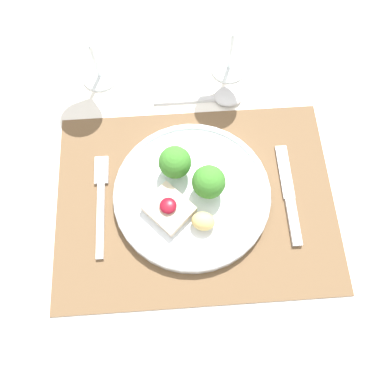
{
  "coord_description": "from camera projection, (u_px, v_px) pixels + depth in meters",
  "views": [
    {
      "loc": [
        -0.02,
        -0.22,
        1.36
      ],
      "look_at": [
        -0.01,
        0.01,
        0.77
      ],
      "focal_mm": 35.0,
      "sensor_mm": 36.0,
      "label": 1
    }
  ],
  "objects": [
    {
      "name": "wine_glass_near",
      "position": [
        235.0,
        18.0,
        0.63
      ],
      "size": [
        0.08,
        0.08,
        0.18
      ],
      "color": "white",
      "rests_on": "dining_table"
    },
    {
      "name": "spoon",
      "position": [
        221.0,
        97.0,
        0.72
      ],
      "size": [
        0.17,
        0.05,
        0.02
      ],
      "rotation": [
        0.0,
        0.0,
        0.07
      ],
      "color": "silver",
      "rests_on": "dining_table"
    },
    {
      "name": "dining_table",
      "position": [
        195.0,
        214.0,
        0.72
      ],
      "size": [
        1.5,
        1.23,
        0.75
      ],
      "color": "white",
      "rests_on": "ground_plane"
    },
    {
      "name": "placemat",
      "position": [
        195.0,
        201.0,
        0.65
      ],
      "size": [
        0.48,
        0.35,
        0.0
      ],
      "primitive_type": "cube",
      "color": "brown",
      "rests_on": "dining_table"
    },
    {
      "name": "knife",
      "position": [
        290.0,
        201.0,
        0.64
      ],
      "size": [
        0.02,
        0.18,
        0.01
      ],
      "rotation": [
        0.0,
        0.0,
        -0.02
      ],
      "color": "silver",
      "rests_on": "placemat"
    },
    {
      "name": "fork",
      "position": [
        101.0,
        198.0,
        0.64
      ],
      "size": [
        0.02,
        0.18,
        0.01
      ],
      "rotation": [
        0.0,
        0.0,
        -0.01
      ],
      "color": "silver",
      "rests_on": "placemat"
    },
    {
      "name": "dinner_plate",
      "position": [
        191.0,
        192.0,
        0.63
      ],
      "size": [
        0.27,
        0.27,
        0.08
      ],
      "color": "silver",
      "rests_on": "placemat"
    },
    {
      "name": "wine_glass_far",
      "position": [
        84.0,
        29.0,
        0.63
      ],
      "size": [
        0.08,
        0.08,
        0.18
      ],
      "color": "white",
      "rests_on": "dining_table"
    },
    {
      "name": "ground_plane",
      "position": [
        194.0,
        270.0,
        1.35
      ],
      "size": [
        8.0,
        8.0,
        0.0
      ],
      "primitive_type": "plane",
      "color": "#4C4742"
    }
  ]
}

